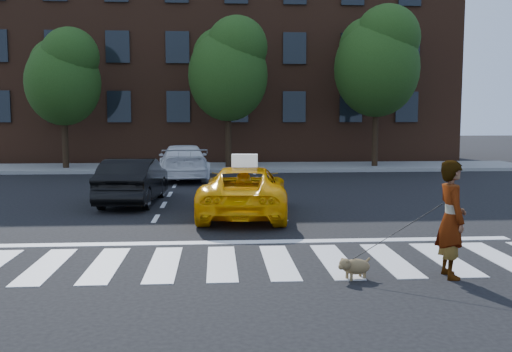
% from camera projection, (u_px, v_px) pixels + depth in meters
% --- Properties ---
extents(ground, '(120.00, 120.00, 0.00)m').
position_uv_depth(ground, '(222.00, 263.00, 9.94)').
color(ground, black).
rests_on(ground, ground).
extents(crosswalk, '(13.00, 2.40, 0.01)m').
position_uv_depth(crosswalk, '(222.00, 263.00, 9.94)').
color(crosswalk, silver).
rests_on(crosswalk, ground).
extents(stop_line, '(12.00, 0.30, 0.01)m').
position_uv_depth(stop_line, '(221.00, 242.00, 11.53)').
color(stop_line, silver).
rests_on(stop_line, ground).
extents(sidewalk_far, '(30.00, 4.00, 0.15)m').
position_uv_depth(sidewalk_far, '(218.00, 167.00, 27.29)').
color(sidewalk_far, slate).
rests_on(sidewalk_far, ground).
extents(building, '(26.00, 10.00, 12.00)m').
position_uv_depth(building, '(217.00, 57.00, 34.10)').
color(building, '#4D2B1B').
rests_on(building, ground).
extents(tree_left, '(3.39, 3.38, 6.50)m').
position_uv_depth(tree_left, '(64.00, 74.00, 25.84)').
color(tree_left, black).
rests_on(tree_left, ground).
extents(tree_mid, '(3.69, 3.69, 7.10)m').
position_uv_depth(tree_mid, '(229.00, 65.00, 26.32)').
color(tree_mid, black).
rests_on(tree_mid, ground).
extents(tree_right, '(4.00, 4.00, 7.70)m').
position_uv_depth(tree_right, '(378.00, 57.00, 26.76)').
color(tree_right, black).
rests_on(tree_right, ground).
extents(taxi, '(2.52, 4.75, 1.27)m').
position_uv_depth(taxi, '(244.00, 191.00, 14.65)').
color(taxi, '#F1A405').
rests_on(taxi, ground).
extents(black_sedan, '(1.69, 4.11, 1.33)m').
position_uv_depth(black_sedan, '(133.00, 181.00, 16.64)').
color(black_sedan, black).
rests_on(black_sedan, ground).
extents(white_suv, '(2.32, 4.93, 1.39)m').
position_uv_depth(white_suv, '(183.00, 162.00, 22.87)').
color(white_suv, white).
rests_on(white_suv, ground).
extents(woman, '(0.48, 0.70, 1.87)m').
position_uv_depth(woman, '(451.00, 219.00, 9.00)').
color(woman, '#999999').
rests_on(woman, ground).
extents(dog, '(0.59, 0.41, 0.35)m').
position_uv_depth(dog, '(354.00, 266.00, 8.95)').
color(dog, brown).
rests_on(dog, ground).
extents(taxi_sign, '(0.67, 0.34, 0.32)m').
position_uv_depth(taxi_sign, '(245.00, 161.00, 14.37)').
color(taxi_sign, white).
rests_on(taxi_sign, taxi).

